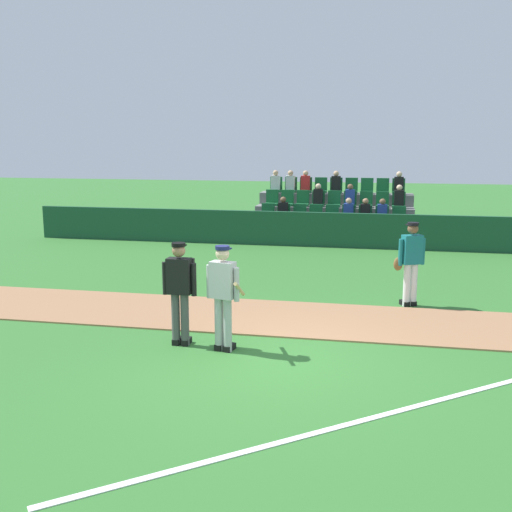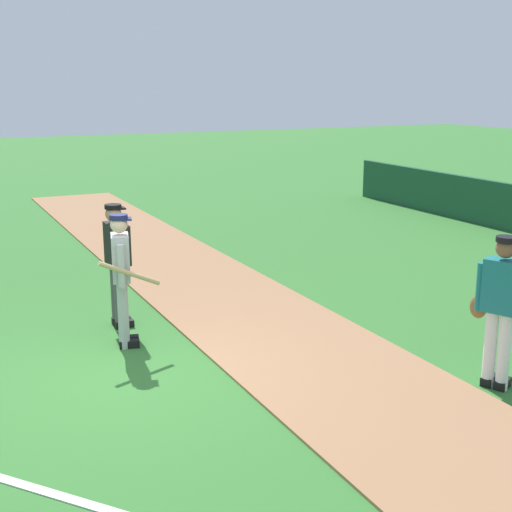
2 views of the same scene
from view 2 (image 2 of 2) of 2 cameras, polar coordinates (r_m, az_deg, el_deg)
ground_plane at (r=8.54m, az=-11.11°, el=-9.55°), size 80.00×80.00×0.00m
infield_dirt_path at (r=9.35m, az=2.92°, el=-7.11°), size 28.00×2.35×0.03m
batter_grey_jersey at (r=9.14m, az=-10.91°, el=-1.54°), size 0.61×0.80×1.76m
umpire_home_plate at (r=9.91m, az=-11.29°, el=-0.17°), size 0.59×0.31×1.76m
runner_teal_jersey at (r=8.20m, az=19.29°, el=-3.92°), size 0.65×0.42×1.76m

